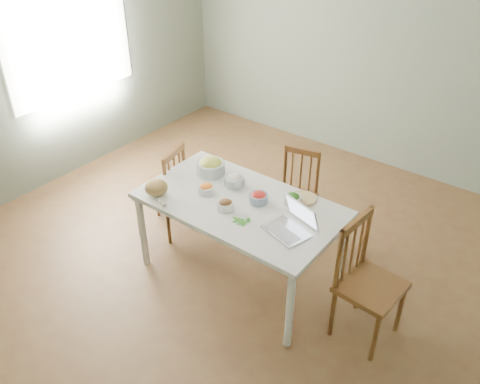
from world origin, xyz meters
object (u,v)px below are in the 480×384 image
Objects in this scene: bread_boule at (156,187)px; laptop at (287,220)px; dining_table at (240,240)px; chair_right at (372,284)px; chair_far at (294,196)px; chair_left at (161,190)px; bowl_squash at (211,166)px.

laptop reaches higher than bread_boule.
laptop reaches higher than dining_table.
chair_right reaches higher than dining_table.
dining_table is 1.92× the size of chair_far.
bowl_squash is at bearing 89.87° from chair_left.
bread_boule is 0.58× the size of laptop.
laptop reaches higher than bowl_squash.
dining_table is at bearing 97.38° from chair_right.
dining_table is 0.71m from bowl_squash.
laptop is at bearing 10.75° from bread_boule.
dining_table is at bearing 27.31° from bread_boule.
dining_table is at bearing -105.41° from chair_far.
bowl_squash is (-0.49, 0.21, 0.47)m from dining_table.
chair_far is (0.04, 0.80, 0.04)m from dining_table.
dining_table is 8.64× the size of bread_boule.
chair_left is 2.80× the size of laptop.
laptop is at bearing -17.30° from bowl_squash.
dining_table is at bearing -175.94° from laptop.
chair_right reaches higher than bowl_squash.
bowl_squash is at bearing -144.22° from chair_far.
chair_far is 1.13m from laptop.
chair_far is at bearing 133.65° from laptop.
chair_far is 0.90m from bowl_squash.
chair_right is at bearing 2.77° from dining_table.
chair_far is 4.49× the size of bread_boule.
bread_boule is (-0.63, -0.33, 0.46)m from dining_table.
chair_left reaches higher than bread_boule.
chair_left is at bearing -170.69° from laptop.
bowl_squash reaches higher than dining_table.
bowl_squash is (0.53, 0.14, 0.39)m from chair_left.
chair_right reaches higher than bread_boule.
chair_right is 5.26× the size of bread_boule.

